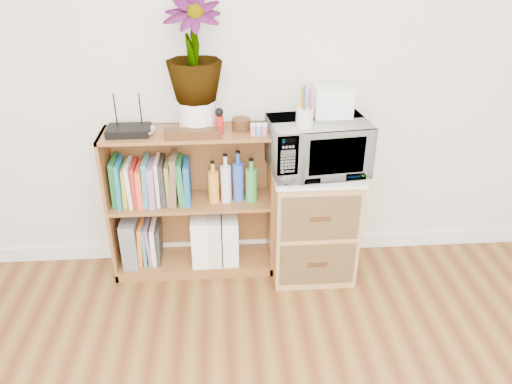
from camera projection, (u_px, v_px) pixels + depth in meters
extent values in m
cube|color=white|center=(247.00, 246.00, 3.44)|extent=(4.00, 0.02, 0.10)
cube|color=brown|center=(192.00, 203.00, 3.09)|extent=(1.00, 0.30, 0.95)
cube|color=#9E7542|center=(312.00, 222.00, 3.13)|extent=(0.50, 0.45, 0.70)
imported|color=silver|center=(317.00, 146.00, 2.88)|extent=(0.59, 0.43, 0.31)
cylinder|color=silver|center=(305.00, 117.00, 2.70)|extent=(0.09, 0.09, 0.10)
cube|color=white|center=(332.00, 101.00, 2.85)|extent=(0.22, 0.18, 0.17)
cube|color=black|center=(129.00, 131.00, 2.82)|extent=(0.24, 0.16, 0.04)
imported|color=white|center=(144.00, 132.00, 2.82)|extent=(0.13, 0.13, 0.03)
cylinder|color=white|center=(197.00, 115.00, 2.85)|extent=(0.21, 0.21, 0.18)
imported|color=#386A2A|center=(193.00, 50.00, 2.68)|extent=(0.31, 0.31, 0.56)
cube|color=#3C2510|center=(192.00, 134.00, 2.77)|extent=(0.31, 0.08, 0.05)
cylinder|color=#B01515|center=(220.00, 125.00, 2.82)|extent=(0.05, 0.05, 0.10)
cylinder|color=#3A200F|center=(241.00, 124.00, 2.88)|extent=(0.11, 0.11, 0.06)
cube|color=pink|center=(259.00, 131.00, 2.80)|extent=(0.11, 0.04, 0.05)
cube|color=slate|center=(131.00, 239.00, 3.18)|extent=(0.09, 0.25, 0.31)
cube|color=white|center=(200.00, 237.00, 3.20)|extent=(0.10, 0.26, 0.32)
cube|color=silver|center=(213.00, 237.00, 3.21)|extent=(0.10, 0.26, 0.32)
cube|color=white|center=(230.00, 237.00, 3.22)|extent=(0.10, 0.25, 0.31)
cube|color=#1A6130|center=(116.00, 181.00, 2.99)|extent=(0.04, 0.20, 0.29)
cube|color=#186593|center=(121.00, 181.00, 2.99)|extent=(0.03, 0.20, 0.29)
cube|color=gold|center=(126.00, 184.00, 3.00)|extent=(0.04, 0.20, 0.25)
cube|color=silver|center=(131.00, 182.00, 3.00)|extent=(0.03, 0.20, 0.27)
cube|color=#AE221D|center=(136.00, 183.00, 3.00)|extent=(0.03, 0.20, 0.25)
cube|color=#E45228|center=(141.00, 184.00, 3.01)|extent=(0.04, 0.20, 0.24)
cube|color=teal|center=(147.00, 181.00, 3.00)|extent=(0.04, 0.20, 0.28)
cube|color=#8D689C|center=(153.00, 182.00, 3.01)|extent=(0.04, 0.20, 0.26)
cube|color=beige|center=(158.00, 181.00, 3.00)|extent=(0.02, 0.20, 0.28)
cube|color=#262626|center=(163.00, 181.00, 3.01)|extent=(0.03, 0.20, 0.27)
cube|color=olive|center=(169.00, 182.00, 3.01)|extent=(0.03, 0.20, 0.25)
cube|color=brown|center=(174.00, 178.00, 3.00)|extent=(0.05, 0.20, 0.31)
cube|color=#20783C|center=(181.00, 180.00, 3.01)|extent=(0.05, 0.20, 0.27)
cube|color=#195296|center=(187.00, 181.00, 3.02)|extent=(0.03, 0.20, 0.26)
cylinder|color=orange|center=(213.00, 181.00, 3.03)|extent=(0.06, 0.06, 0.26)
cylinder|color=silver|center=(226.00, 177.00, 3.02)|extent=(0.06, 0.06, 0.30)
cylinder|color=blue|center=(238.00, 176.00, 3.03)|extent=(0.07, 0.07, 0.31)
cylinder|color=green|center=(251.00, 179.00, 3.04)|extent=(0.07, 0.07, 0.27)
cube|color=orange|center=(142.00, 242.00, 3.20)|extent=(0.04, 0.19, 0.27)
cube|color=teal|center=(146.00, 243.00, 3.20)|extent=(0.03, 0.19, 0.26)
cube|color=slate|center=(150.00, 242.00, 3.20)|extent=(0.04, 0.19, 0.27)
cube|color=#FFD8C6|center=(154.00, 242.00, 3.21)|extent=(0.03, 0.19, 0.26)
cube|color=#292929|center=(159.00, 242.00, 3.21)|extent=(0.04, 0.19, 0.25)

